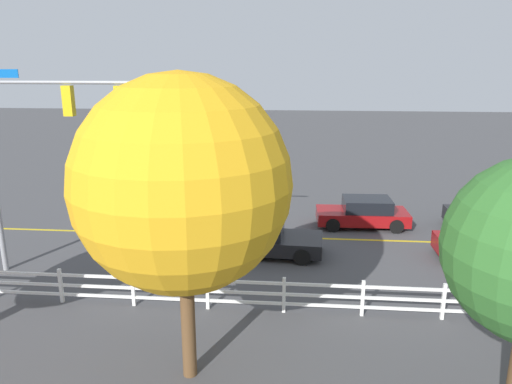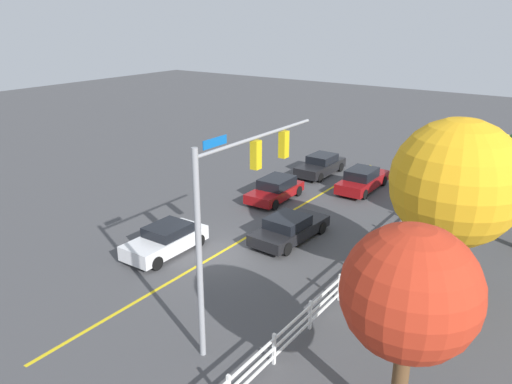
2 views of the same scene
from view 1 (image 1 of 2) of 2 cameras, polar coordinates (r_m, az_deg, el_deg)
name	(u,v)px [view 1 (image 1 of 2)]	position (r m, az deg, el deg)	size (l,w,h in m)	color
ground_plane	(195,235)	(21.41, -7.37, -5.12)	(120.00, 120.00, 0.00)	#444447
lane_center_stripe	(284,237)	(20.94, 3.43, -5.48)	(28.00, 0.16, 0.01)	gold
signal_assembly	(40,135)	(17.80, -24.64, 6.28)	(6.69, 0.38, 7.22)	gray
car_0	(262,239)	(18.99, 0.79, -5.69)	(4.72, 2.20, 1.29)	black
car_1	(175,206)	(23.47, -9.79, -1.69)	(4.19, 1.91, 1.36)	silver
car_2	(363,213)	(22.66, 12.83, -2.46)	(4.23, 2.00, 1.36)	maroon
car_3	(499,215)	(24.47, 27.24, -2.49)	(4.48, 1.91, 1.40)	black
car_4	(499,244)	(20.58, 27.29, -5.56)	(4.76, 1.88, 1.46)	maroon
white_rail_fence	(245,293)	(14.82, -1.28, -12.04)	(26.10, 0.10, 1.15)	white
tree_1	(182,184)	(10.50, -8.88, 0.95)	(4.86, 4.86, 7.27)	brown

